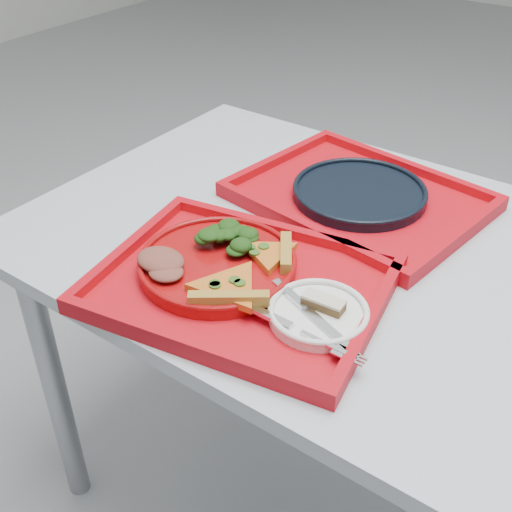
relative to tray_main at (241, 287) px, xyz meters
name	(u,v)px	position (x,y,z in m)	size (l,w,h in m)	color
table	(453,324)	(0.29, 0.21, -0.08)	(1.60, 0.80, 0.75)	#AEBAC3
tray_main	(241,287)	(0.00, 0.00, 0.00)	(0.45, 0.35, 0.01)	#BA0914
tray_far	(359,200)	(0.02, 0.36, 0.00)	(0.45, 0.35, 0.01)	#BA0914
dinner_plate	(218,265)	(-0.05, 0.01, 0.02)	(0.26, 0.26, 0.02)	#970A0B
side_plate	(318,315)	(0.14, 0.00, 0.01)	(0.15, 0.15, 0.01)	white
navy_plate	(359,194)	(0.02, 0.36, 0.01)	(0.26, 0.26, 0.02)	black
pizza_slice_a	(229,285)	(0.01, -0.04, 0.03)	(0.14, 0.12, 0.02)	orange
pizza_slice_b	(269,252)	(0.01, 0.07, 0.03)	(0.11, 0.09, 0.02)	orange
salad_heap	(229,232)	(-0.07, 0.06, 0.05)	(0.09, 0.08, 0.04)	black
meat_portion	(161,260)	(-0.12, -0.06, 0.04)	(0.08, 0.07, 0.03)	brown
dessert_bar	(323,303)	(0.15, 0.01, 0.03)	(0.07, 0.03, 0.02)	#4B2D19
knife	(311,313)	(0.14, -0.01, 0.02)	(0.18, 0.02, 0.01)	silver
fork	(300,331)	(0.15, -0.06, 0.02)	(0.18, 0.02, 0.01)	silver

